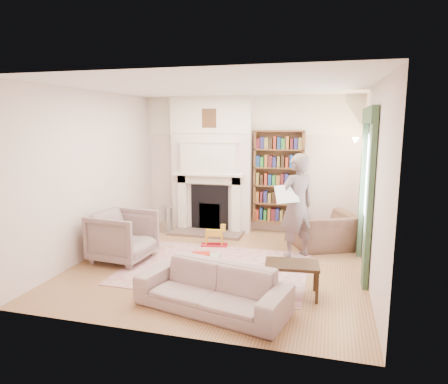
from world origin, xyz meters
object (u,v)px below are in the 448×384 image
(paraffin_heater, at_px, (167,219))
(rocking_horse, at_px, (214,235))
(armchair_left, at_px, (123,236))
(man_reading, at_px, (297,206))
(bookcase, at_px, (279,177))
(sofa, at_px, (212,288))
(coffee_table, at_px, (291,279))
(armchair_reading, at_px, (324,231))

(paraffin_heater, relative_size, rocking_horse, 1.14)
(rocking_horse, bearing_deg, armchair_left, -148.88)
(man_reading, relative_size, rocking_horse, 3.67)
(bookcase, distance_m, sofa, 3.79)
(man_reading, xyz_separation_m, rocking_horse, (-1.50, 0.19, -0.67))
(coffee_table, distance_m, rocking_horse, 2.37)
(armchair_left, xyz_separation_m, man_reading, (2.75, 0.92, 0.47))
(sofa, distance_m, paraffin_heater, 3.66)
(man_reading, distance_m, paraffin_heater, 2.93)
(coffee_table, height_order, rocking_horse, coffee_table)
(armchair_left, bearing_deg, man_reading, -66.80)
(sofa, xyz_separation_m, rocking_horse, (-0.69, 2.42, -0.06))
(armchair_reading, distance_m, coffee_table, 2.21)
(bookcase, relative_size, paraffin_heater, 3.36)
(armchair_left, distance_m, rocking_horse, 1.68)
(armchair_left, bearing_deg, coffee_table, -98.27)
(armchair_reading, bearing_deg, bookcase, -66.93)
(rocking_horse, bearing_deg, sofa, -84.53)
(armchair_reading, distance_m, sofa, 3.11)
(coffee_table, xyz_separation_m, rocking_horse, (-1.59, 1.76, -0.01))
(paraffin_heater, xyz_separation_m, rocking_horse, (1.23, -0.69, -0.06))
(bookcase, relative_size, man_reading, 1.04)
(rocking_horse, bearing_deg, paraffin_heater, 140.25)
(sofa, height_order, man_reading, man_reading)
(coffee_table, bearing_deg, man_reading, 87.07)
(bookcase, distance_m, armchair_reading, 1.52)
(coffee_table, xyz_separation_m, paraffin_heater, (-2.82, 2.45, 0.05))
(armchair_left, relative_size, coffee_table, 1.30)
(armchair_left, height_order, sofa, armchair_left)
(armchair_left, bearing_deg, armchair_reading, -59.87)
(man_reading, xyz_separation_m, paraffin_heater, (-2.73, 0.88, -0.61))
(paraffin_heater, bearing_deg, armchair_reading, -5.00)
(armchair_reading, height_order, armchair_left, armchair_left)
(coffee_table, relative_size, paraffin_heater, 1.27)
(rocking_horse, bearing_deg, bookcase, 40.92)
(armchair_reading, height_order, coffee_table, armchair_reading)
(coffee_table, bearing_deg, rocking_horse, 126.05)
(bookcase, bearing_deg, rocking_horse, -128.73)
(armchair_left, xyz_separation_m, sofa, (1.93, -1.32, -0.14))
(sofa, bearing_deg, armchair_left, 158.98)
(man_reading, bearing_deg, armchair_left, -21.49)
(sofa, relative_size, rocking_horse, 3.89)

